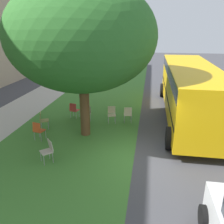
# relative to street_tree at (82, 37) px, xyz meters

# --- Properties ---
(ground) EXTENTS (80.00, 80.00, 0.00)m
(ground) POSITION_rel_street_tree_xyz_m (-1.71, -2.64, -4.45)
(ground) COLOR #424247
(grass_verge) EXTENTS (48.00, 6.00, 0.01)m
(grass_verge) POSITION_rel_street_tree_xyz_m (-1.71, 0.56, -4.45)
(grass_verge) COLOR #3D752D
(grass_verge) RESTS_ON ground
(street_tree) EXTENTS (6.26, 6.26, 6.77)m
(street_tree) POSITION_rel_street_tree_xyz_m (0.00, 0.00, 0.00)
(street_tree) COLOR brown
(street_tree) RESTS_ON ground
(chair_0) EXTENTS (0.47, 0.47, 0.88)m
(chair_0) POSITION_rel_street_tree_xyz_m (1.76, -1.84, -3.93)
(chair_0) COLOR beige
(chair_0) RESTS_ON ground
(chair_1) EXTENTS (0.59, 0.59, 0.88)m
(chair_1) POSITION_rel_street_tree_xyz_m (-2.61, 0.74, -3.93)
(chair_1) COLOR #ADA393
(chair_1) RESTS_ON ground
(chair_2) EXTENTS (0.54, 0.55, 0.88)m
(chair_2) POSITION_rel_street_tree_xyz_m (0.28, 2.25, -3.93)
(chair_2) COLOR olive
(chair_2) RESTS_ON ground
(chair_3) EXTENTS (0.50, 0.50, 0.88)m
(chair_3) POSITION_rel_street_tree_xyz_m (-0.96, 1.91, -3.93)
(chair_3) COLOR #C64C1E
(chair_3) RESTS_ON ground
(chair_4) EXTENTS (0.58, 0.58, 0.88)m
(chair_4) POSITION_rel_street_tree_xyz_m (1.63, 0.37, -3.93)
(chair_4) COLOR #ADA393
(chair_4) RESTS_ON ground
(chair_5) EXTENTS (0.50, 0.50, 0.88)m
(chair_5) POSITION_rel_street_tree_xyz_m (1.95, 1.19, -3.93)
(chair_5) COLOR #B7332D
(chair_5) RESTS_ON ground
(chair_6) EXTENTS (0.50, 0.49, 0.88)m
(chair_6) POSITION_rel_street_tree_xyz_m (1.66, -0.99, -3.93)
(chair_6) COLOR beige
(chair_6) RESTS_ON ground
(school_bus) EXTENTS (10.40, 2.80, 2.88)m
(school_bus) POSITION_rel_street_tree_xyz_m (3.18, -5.08, -2.69)
(school_bus) COLOR yellow
(school_bus) RESTS_ON ground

